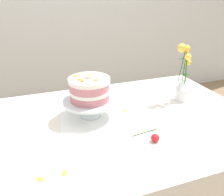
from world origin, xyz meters
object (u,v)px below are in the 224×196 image
object	(u,v)px
layer_cake	(90,89)
fallen_rose	(155,138)
dining_table	(127,135)
flower_vase	(183,80)
cake_stand	(90,103)

from	to	relation	value
layer_cake	fallen_rose	xyz separation A→B (m)	(0.21, -0.32, -0.14)
dining_table	flower_vase	world-z (taller)	flower_vase
layer_cake	fallen_rose	bearing A→B (deg)	-56.51
layer_cake	fallen_rose	size ratio (longest dim) A/B	1.54
dining_table	cake_stand	size ratio (longest dim) A/B	4.83
cake_stand	layer_cake	distance (m)	0.08
cake_stand	flower_vase	size ratio (longest dim) A/B	0.82
layer_cake	dining_table	bearing A→B (deg)	-33.23
dining_table	cake_stand	world-z (taller)	cake_stand
flower_vase	dining_table	bearing A→B (deg)	-163.02
dining_table	cake_stand	bearing A→B (deg)	146.75
fallen_rose	flower_vase	bearing A→B (deg)	42.34
fallen_rose	cake_stand	bearing A→B (deg)	123.48
cake_stand	flower_vase	distance (m)	0.59
layer_cake	flower_vase	distance (m)	0.58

